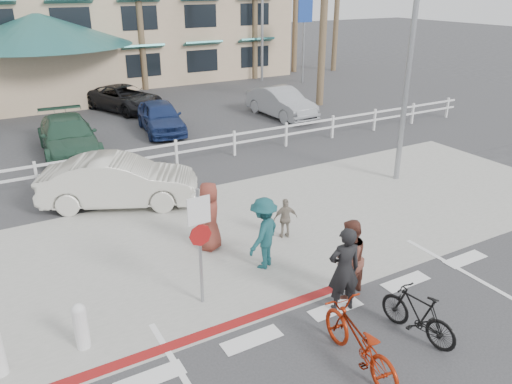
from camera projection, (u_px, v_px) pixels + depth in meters
ground at (354, 325)px, 9.89m from camera, size 140.00×140.00×0.00m
sidewalk_plaza at (245, 233)px, 13.49m from camera, size 22.00×7.00×0.01m
cross_street at (188, 185)px, 16.69m from camera, size 40.00×5.00×0.01m
parking_lot at (112, 122)px, 24.28m from camera, size 50.00×16.00×0.01m
curb_red at (191, 339)px, 9.47m from camera, size 7.00×0.25×0.02m
rail_fence at (179, 153)px, 18.32m from camera, size 29.40×0.16×1.00m
sign_post at (200, 242)px, 10.03m from camera, size 0.50×0.10×2.90m
bollard_0 at (81, 326)px, 9.10m from camera, size 0.26×0.26×0.95m
streetlight_0 at (412, 44)px, 15.53m from camera, size 0.60×2.00×9.00m
streetlight_1 at (262, 8)px, 32.75m from camera, size 0.60×2.00×9.50m
info_sign at (304, 40)px, 32.82m from camera, size 1.20×0.16×5.60m
bike_red at (359, 341)px, 8.61m from camera, size 0.88×2.13×1.09m
rider_red at (344, 270)px, 10.02m from camera, size 0.77×0.60×1.87m
bike_black at (418, 314)px, 9.40m from camera, size 0.70×1.70×0.99m
rider_black at (349, 259)px, 10.50m from camera, size 1.06×0.97×1.77m
pedestrian_a at (264, 233)px, 11.59m from camera, size 1.31×1.16×1.76m
pedestrian_child at (286, 218)px, 13.07m from camera, size 0.70×0.44×1.11m
pedestrian_b at (210, 216)px, 12.41m from camera, size 1.02×1.01×1.78m
car_white_sedan at (119, 181)px, 14.96m from camera, size 4.85×3.39×1.52m
lot_car_1 at (68, 137)px, 19.42m from camera, size 2.37×5.15×1.46m
lot_car_2 at (161, 117)px, 22.39m from camera, size 2.24×4.33×1.41m
lot_car_3 at (281, 102)px, 24.97m from camera, size 1.75×4.48×1.45m
lot_car_5 at (125, 98)px, 26.20m from camera, size 3.77×5.22×1.32m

